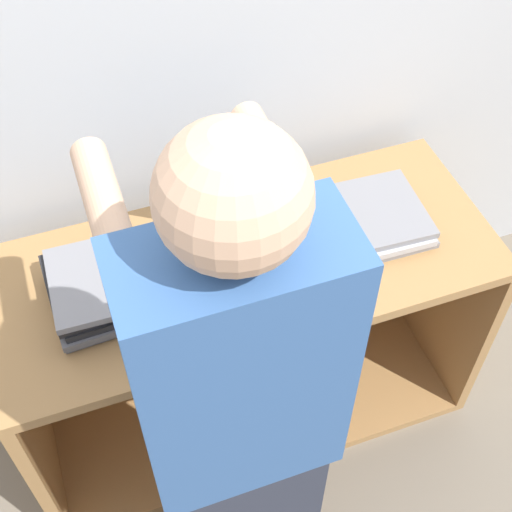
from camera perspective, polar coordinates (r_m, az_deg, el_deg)
name	(u,v)px	position (r m, az deg, el deg)	size (l,w,h in m)	color
ground_plane	(277,472)	(2.54, 1.65, -16.89)	(12.00, 12.00, 0.00)	#756B5B
wall_back	(195,58)	(2.02, -4.87, 15.52)	(8.00, 0.05, 2.40)	silver
cart	(239,320)	(2.37, -1.36, -5.14)	(1.45, 0.60, 0.79)	#A87A47
laptop_open	(238,232)	(2.00, -1.43, 1.90)	(0.34, 0.36, 0.28)	gray
laptop_stack_left	(115,284)	(1.93, -11.19, -2.19)	(0.36, 0.30, 0.10)	slate
laptop_stack_right	(365,221)	(2.09, 8.72, 2.79)	(0.36, 0.30, 0.06)	gray
person	(240,437)	(1.61, -1.26, -14.28)	(0.40, 0.54, 1.75)	#2D3342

